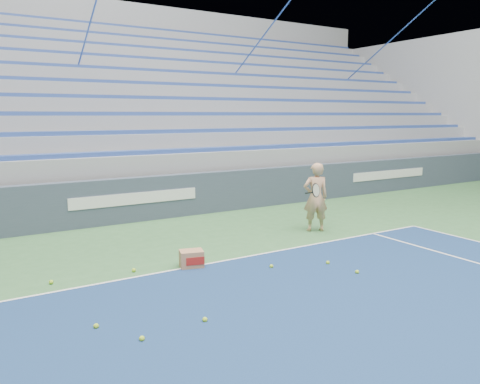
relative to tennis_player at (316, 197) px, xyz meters
name	(u,v)px	position (x,y,z in m)	size (l,w,h in m)	color
sponsor_barrier	(134,199)	(-3.20, 3.10, -0.23)	(30.00, 0.32, 1.10)	#384355
bleachers	(78,123)	(-3.20, 8.82, 1.57)	(31.00, 9.15, 7.30)	gray
tennis_player	(316,197)	(0.00, 0.00, 0.00)	(0.94, 0.90, 1.56)	tan
ball_box	(192,259)	(-3.52, -0.89, -0.64)	(0.46, 0.40, 0.30)	#AC7853
tennis_ball_0	(134,270)	(-4.47, -0.62, -0.75)	(0.07, 0.07, 0.07)	#B6E42E
tennis_ball_1	(271,266)	(-2.37, -1.65, -0.75)	(0.07, 0.07, 0.07)	#B6E42E
tennis_ball_2	(328,263)	(-1.39, -2.01, -0.75)	(0.07, 0.07, 0.07)	#B6E42E
tennis_ball_3	(142,339)	(-5.19, -3.04, -0.75)	(0.07, 0.07, 0.07)	#B6E42E
tennis_ball_4	(205,320)	(-4.32, -2.96, -0.75)	(0.07, 0.07, 0.07)	#B6E42E
tennis_ball_5	(96,326)	(-5.56, -2.43, -0.75)	(0.07, 0.07, 0.07)	#B6E42E
tennis_ball_6	(51,282)	(-5.77, -0.50, -0.75)	(0.07, 0.07, 0.07)	#B6E42E
tennis_ball_7	(357,272)	(-1.32, -2.64, -0.75)	(0.07, 0.07, 0.07)	#B6E42E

